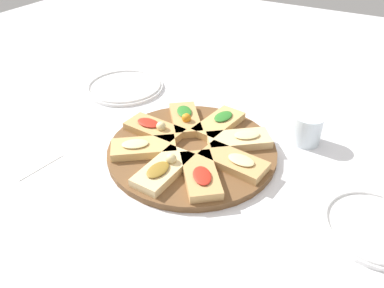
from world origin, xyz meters
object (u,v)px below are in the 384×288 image
plate_left (124,87)px  napkin_stack (25,156)px  plate_right (375,227)px  water_glass (307,129)px  serving_board (192,150)px

plate_left → napkin_stack: size_ratio=1.73×
plate_right → water_glass: water_glass is taller
serving_board → napkin_stack: serving_board is taller
water_glass → napkin_stack: water_glass is taller
plate_left → plate_right: bearing=-16.5°
serving_board → water_glass: bearing=39.1°
plate_right → napkin_stack: bearing=-167.1°
water_glass → plate_right: bearing=-48.4°
plate_right → plate_left: bearing=163.5°
napkin_stack → plate_right: bearing=12.9°
plate_right → napkin_stack: 0.83m
plate_left → plate_right: size_ratio=1.23×
water_glass → napkin_stack: (-0.60, -0.42, -0.04)m
serving_board → napkin_stack: (-0.36, -0.23, -0.01)m
plate_left → water_glass: water_glass is taller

